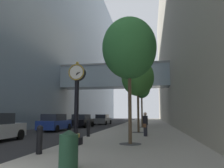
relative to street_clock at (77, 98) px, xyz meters
The scene contains 15 objects.
ground_plane 20.69m from the street_clock, 92.21° to the left, with size 110.00×110.00×0.00m, color #262628.
sidewalk_right 23.80m from the street_clock, 83.51° to the left, with size 6.94×80.00×0.14m, color #9E998E.
building_block_left 30.57m from the street_clock, 119.55° to the left, with size 24.36×80.00×33.52m.
building_block_right 28.69m from the street_clock, 65.65° to the left, with size 9.00×80.00×29.77m.
street_clock is the anchor object (origin of this frame).
bollard_nearest 3.25m from the street_clock, 99.84° to the right, with size 0.24×0.24×1.06m.
bollard_third 4.23m from the street_clock, 97.00° to the left, with size 0.24×0.24×1.06m.
street_tree_near 3.76m from the street_clock, 14.01° to the left, with size 2.84×2.84×6.54m.
street_tree_mid_near 8.50m from the street_clock, 71.47° to the left, with size 2.70×2.70×6.06m.
street_tree_mid_far 15.27m from the street_clock, 80.08° to the left, with size 1.93×1.93×5.50m.
trash_bin 5.19m from the street_clock, 73.05° to the right, with size 0.53×0.53×1.05m.
pedestrian_walking 5.90m from the street_clock, 55.52° to the left, with size 0.40×0.49×1.59m.
car_grey_near 24.19m from the street_clock, 99.31° to the left, with size 2.10×4.69×1.56m.
car_blue_far 11.24m from the street_clock, 119.64° to the left, with size 2.01×4.26×1.63m.
car_black_trailing 16.93m from the street_clock, 106.77° to the left, with size 2.20×4.21×1.58m.
Camera 1 is at (4.48, -4.17, 1.62)m, focal length 35.69 mm.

